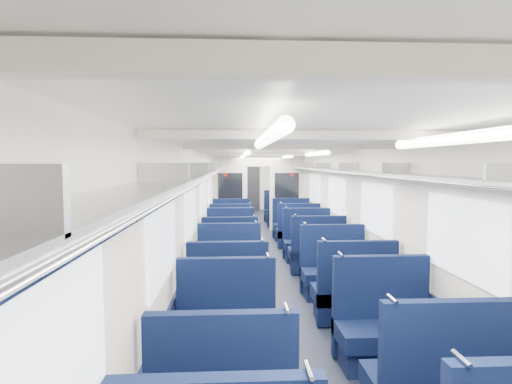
# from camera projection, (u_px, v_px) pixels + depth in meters

# --- Properties ---
(floor) EXTENTS (2.80, 18.00, 0.01)m
(floor) POSITION_uv_depth(u_px,v_px,m) (268.00, 257.00, 8.92)
(floor) COLOR black
(floor) RESTS_ON ground
(ceiling) EXTENTS (2.80, 18.00, 0.01)m
(ceiling) POSITION_uv_depth(u_px,v_px,m) (268.00, 152.00, 8.74)
(ceiling) COLOR white
(ceiling) RESTS_ON wall_left
(wall_left) EXTENTS (0.02, 18.00, 2.35)m
(wall_left) POSITION_uv_depth(u_px,v_px,m) (205.00, 206.00, 8.75)
(wall_left) COLOR silver
(wall_left) RESTS_ON floor
(dado_left) EXTENTS (0.03, 17.90, 0.70)m
(dado_left) POSITION_uv_depth(u_px,v_px,m) (206.00, 242.00, 8.82)
(dado_left) COLOR black
(dado_left) RESTS_ON floor
(wall_right) EXTENTS (0.02, 18.00, 2.35)m
(wall_right) POSITION_uv_depth(u_px,v_px,m) (330.00, 205.00, 8.90)
(wall_right) COLOR silver
(wall_right) RESTS_ON floor
(dado_right) EXTENTS (0.03, 17.90, 0.70)m
(dado_right) POSITION_uv_depth(u_px,v_px,m) (329.00, 241.00, 8.96)
(dado_right) COLOR black
(dado_right) RESTS_ON floor
(wall_far) EXTENTS (2.80, 0.02, 2.35)m
(wall_far) POSITION_uv_depth(u_px,v_px,m) (251.00, 184.00, 17.79)
(wall_far) COLOR silver
(wall_far) RESTS_ON floor
(luggage_rack_left) EXTENTS (0.36, 17.40, 0.18)m
(luggage_rack_left) POSITION_uv_depth(u_px,v_px,m) (213.00, 169.00, 8.71)
(luggage_rack_left) COLOR #B2B5BA
(luggage_rack_left) RESTS_ON wall_left
(luggage_rack_right) EXTENTS (0.36, 17.40, 0.18)m
(luggage_rack_right) POSITION_uv_depth(u_px,v_px,m) (322.00, 169.00, 8.83)
(luggage_rack_right) COLOR #B2B5BA
(luggage_rack_right) RESTS_ON wall_right
(windows) EXTENTS (2.78, 15.60, 0.75)m
(windows) POSITION_uv_depth(u_px,v_px,m) (270.00, 196.00, 8.36)
(windows) COLOR white
(windows) RESTS_ON wall_left
(ceiling_fittings) EXTENTS (2.70, 16.06, 0.11)m
(ceiling_fittings) POSITION_uv_depth(u_px,v_px,m) (269.00, 155.00, 8.49)
(ceiling_fittings) COLOR silver
(ceiling_fittings) RESTS_ON ceiling
(end_door) EXTENTS (0.75, 0.06, 2.00)m
(end_door) POSITION_uv_depth(u_px,v_px,m) (251.00, 188.00, 17.74)
(end_door) COLOR black
(end_door) RESTS_ON floor
(bulkhead) EXTENTS (2.80, 0.10, 2.35)m
(bulkhead) POSITION_uv_depth(u_px,v_px,m) (258.00, 191.00, 12.34)
(bulkhead) COLOR silver
(bulkhead) RESTS_ON floor
(seat_6) EXTENTS (1.04, 0.57, 1.16)m
(seat_6) POSITION_uv_depth(u_px,v_px,m) (226.00, 335.00, 4.08)
(seat_6) COLOR #0C173B
(seat_6) RESTS_ON floor
(seat_7) EXTENTS (1.04, 0.57, 1.16)m
(seat_7) POSITION_uv_depth(u_px,v_px,m) (385.00, 331.00, 4.18)
(seat_7) COLOR #0C173B
(seat_7) RESTS_ON floor
(seat_8) EXTENTS (1.04, 0.57, 1.16)m
(seat_8) POSITION_uv_depth(u_px,v_px,m) (228.00, 297.00, 5.22)
(seat_8) COLOR #0C173B
(seat_8) RESTS_ON floor
(seat_9) EXTENTS (1.04, 0.57, 1.16)m
(seat_9) POSITION_uv_depth(u_px,v_px,m) (353.00, 296.00, 5.27)
(seat_9) COLOR #0C173B
(seat_9) RESTS_ON floor
(seat_10) EXTENTS (1.04, 0.57, 1.16)m
(seat_10) POSITION_uv_depth(u_px,v_px,m) (229.00, 272.00, 6.45)
(seat_10) COLOR #0C173B
(seat_10) RESTS_ON floor
(seat_11) EXTENTS (1.04, 0.57, 1.16)m
(seat_11) POSITION_uv_depth(u_px,v_px,m) (334.00, 274.00, 6.31)
(seat_11) COLOR #0C173B
(seat_11) RESTS_ON floor
(seat_12) EXTENTS (1.04, 0.57, 1.16)m
(seat_12) POSITION_uv_depth(u_px,v_px,m) (230.00, 256.00, 7.48)
(seat_12) COLOR #0C173B
(seat_12) RESTS_ON floor
(seat_13) EXTENTS (1.04, 0.57, 1.16)m
(seat_13) POSITION_uv_depth(u_px,v_px,m) (317.00, 255.00, 7.63)
(seat_13) COLOR #0C173B
(seat_13) RESTS_ON floor
(seat_14) EXTENTS (1.04, 0.57, 1.16)m
(seat_14) POSITION_uv_depth(u_px,v_px,m) (231.00, 244.00, 8.66)
(seat_14) COLOR #0C173B
(seat_14) RESTS_ON floor
(seat_15) EXTENTS (1.04, 0.57, 1.16)m
(seat_15) POSITION_uv_depth(u_px,v_px,m) (307.00, 244.00, 8.62)
(seat_15) COLOR #0C173B
(seat_15) RESTS_ON floor
(seat_16) EXTENTS (1.04, 0.57, 1.16)m
(seat_16) POSITION_uv_depth(u_px,v_px,m) (231.00, 234.00, 9.77)
(seat_16) COLOR #0C173B
(seat_16) RESTS_ON floor
(seat_17) EXTENTS (1.04, 0.57, 1.16)m
(seat_17) POSITION_uv_depth(u_px,v_px,m) (298.00, 234.00, 9.90)
(seat_17) COLOR #0C173B
(seat_17) RESTS_ON floor
(seat_18) EXTENTS (1.04, 0.57, 1.16)m
(seat_18) POSITION_uv_depth(u_px,v_px,m) (231.00, 227.00, 10.86)
(seat_18) COLOR #0C173B
(seat_18) RESTS_ON floor
(seat_19) EXTENTS (1.04, 0.57, 1.16)m
(seat_19) POSITION_uv_depth(u_px,v_px,m) (292.00, 226.00, 11.00)
(seat_19) COLOR #0C173B
(seat_19) RESTS_ON floor
(seat_20) EXTENTS (1.04, 0.57, 1.16)m
(seat_20) POSITION_uv_depth(u_px,v_px,m) (232.00, 217.00, 12.88)
(seat_20) COLOR #0C173B
(seat_20) RESTS_ON floor
(seat_21) EXTENTS (1.04, 0.57, 1.16)m
(seat_21) POSITION_uv_depth(u_px,v_px,m) (283.00, 216.00, 13.07)
(seat_21) COLOR #0C173B
(seat_21) RESTS_ON floor
(seat_22) EXTENTS (1.04, 0.57, 1.16)m
(seat_22) POSITION_uv_depth(u_px,v_px,m) (232.00, 213.00, 13.98)
(seat_22) COLOR #0C173B
(seat_22) RESTS_ON floor
(seat_23) EXTENTS (1.04, 0.57, 1.16)m
(seat_23) POSITION_uv_depth(u_px,v_px,m) (279.00, 212.00, 14.19)
(seat_23) COLOR #0C173B
(seat_23) RESTS_ON floor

